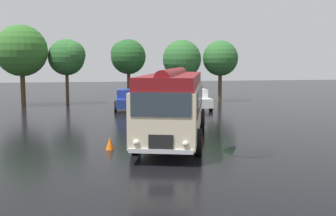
# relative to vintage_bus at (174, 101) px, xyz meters

# --- Properties ---
(ground_plane) EXTENTS (120.00, 120.00, 0.00)m
(ground_plane) POSITION_rel_vintage_bus_xyz_m (-0.43, -0.04, -1.89)
(ground_plane) COLOR black
(vintage_bus) EXTENTS (5.34, 10.36, 3.49)m
(vintage_bus) POSITION_rel_vintage_bus_xyz_m (0.00, 0.00, 0.00)
(vintage_bus) COLOR beige
(vintage_bus) RESTS_ON ground
(car_near_left) EXTENTS (2.12, 4.28, 1.66)m
(car_near_left) POSITION_rel_vintage_bus_xyz_m (-1.22, 12.54, -1.05)
(car_near_left) COLOR navy
(car_near_left) RESTS_ON ground
(car_mid_left) EXTENTS (2.04, 4.24, 1.66)m
(car_mid_left) POSITION_rel_vintage_bus_xyz_m (1.24, 12.32, -1.05)
(car_mid_left) COLOR navy
(car_mid_left) RESTS_ON ground
(car_mid_right) EXTENTS (2.01, 4.22, 1.66)m
(car_mid_right) POSITION_rel_vintage_bus_xyz_m (4.27, 11.90, -1.05)
(car_mid_right) COLOR silver
(car_mid_right) RESTS_ON ground
(tree_far_left) EXTENTS (4.42, 4.42, 7.00)m
(tree_far_left) POSITION_rel_vintage_bus_xyz_m (-9.82, 17.41, 2.87)
(tree_far_left) COLOR #4C3823
(tree_far_left) RESTS_ON ground
(tree_left_of_centre) EXTENTS (3.32, 3.24, 5.86)m
(tree_left_of_centre) POSITION_rel_vintage_bus_xyz_m (-5.95, 17.97, 2.40)
(tree_left_of_centre) COLOR #4C3823
(tree_left_of_centre) RESTS_ON ground
(tree_centre) EXTENTS (3.27, 3.27, 5.95)m
(tree_centre) POSITION_rel_vintage_bus_xyz_m (-0.60, 18.76, 2.48)
(tree_centre) COLOR #4C3823
(tree_centre) RESTS_ON ground
(tree_right_of_centre) EXTENTS (3.63, 3.63, 5.89)m
(tree_right_of_centre) POSITION_rel_vintage_bus_xyz_m (4.51, 17.83, 2.13)
(tree_right_of_centre) COLOR #4C3823
(tree_right_of_centre) RESTS_ON ground
(tree_far_right) EXTENTS (3.39, 3.39, 5.88)m
(tree_far_right) POSITION_rel_vintage_bus_xyz_m (8.24, 17.91, 2.31)
(tree_far_right) COLOR #4C3823
(tree_far_right) RESTS_ON ground
(traffic_cone) EXTENTS (0.36, 0.36, 0.55)m
(traffic_cone) POSITION_rel_vintage_bus_xyz_m (-3.17, -1.56, -1.62)
(traffic_cone) COLOR orange
(traffic_cone) RESTS_ON ground
(puddle_patch) EXTENTS (2.17, 2.17, 0.01)m
(puddle_patch) POSITION_rel_vintage_bus_xyz_m (2.62, -3.06, -1.89)
(puddle_patch) COLOR black
(puddle_patch) RESTS_ON ground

